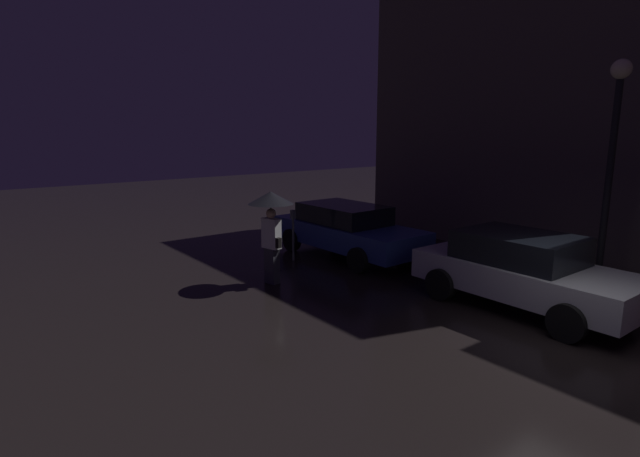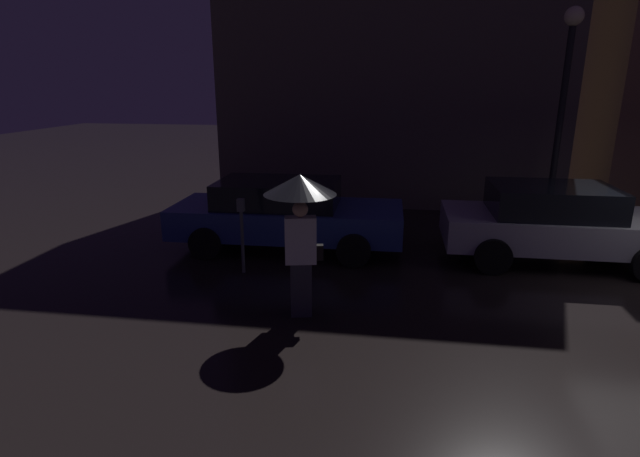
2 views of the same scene
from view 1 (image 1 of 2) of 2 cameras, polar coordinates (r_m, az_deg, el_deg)
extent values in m
plane|color=black|center=(8.67, 27.19, -13.17)|extent=(60.00, 60.00, 0.00)
cube|color=#564C47|center=(16.06, 22.31, 13.49)|extent=(9.09, 3.00, 8.48)
cube|color=navy|center=(13.55, 3.20, -0.63)|extent=(4.58, 1.82, 0.58)
cube|color=black|center=(13.59, 2.72, 1.72)|extent=(2.39, 1.58, 0.49)
cylinder|color=black|center=(13.24, 10.09, -2.37)|extent=(0.63, 0.22, 0.63)
cylinder|color=black|center=(12.03, 4.43, -3.62)|extent=(0.63, 0.22, 0.63)
cylinder|color=black|center=(15.22, 2.20, -0.40)|extent=(0.63, 0.22, 0.63)
cylinder|color=black|center=(14.18, -3.26, -1.29)|extent=(0.63, 0.22, 0.63)
cube|color=#B7B7BF|center=(10.38, 22.37, -5.18)|extent=(4.15, 1.80, 0.58)
cube|color=black|center=(10.32, 21.81, -2.02)|extent=(2.16, 1.58, 0.53)
cylinder|color=black|center=(10.72, 30.65, -7.04)|extent=(0.65, 0.22, 0.65)
cylinder|color=black|center=(9.16, 26.42, -9.61)|extent=(0.65, 0.22, 0.65)
cylinder|color=black|center=(11.83, 19.06, -4.43)|extent=(0.65, 0.22, 0.65)
cylinder|color=black|center=(10.43, 13.63, -6.21)|extent=(0.65, 0.22, 0.65)
cube|color=#383842|center=(11.23, -5.51, -4.25)|extent=(0.34, 0.26, 0.81)
cube|color=white|center=(11.05, -5.58, -0.55)|extent=(0.47, 0.29, 0.67)
sphere|color=tan|center=(10.97, -5.63, 1.73)|extent=(0.22, 0.22, 0.22)
cylinder|color=black|center=(11.00, -5.61, 0.77)|extent=(0.02, 0.02, 0.79)
cone|color=black|center=(10.92, -5.66, 3.52)|extent=(1.00, 1.00, 0.28)
cube|color=black|center=(10.89, -4.89, -1.62)|extent=(0.18, 0.13, 0.22)
cylinder|color=#4C5154|center=(13.07, -3.08, -1.26)|extent=(0.06, 0.06, 1.12)
cube|color=#4C5154|center=(12.94, -3.11, 1.64)|extent=(0.12, 0.10, 0.22)
cylinder|color=black|center=(11.80, 30.02, 3.83)|extent=(0.14, 0.14, 4.36)
sphere|color=#F9EAB7|center=(11.79, 31.20, 15.33)|extent=(0.39, 0.39, 0.39)
camera|label=2|loc=(7.94, -43.77, 7.21)|focal=28.00mm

